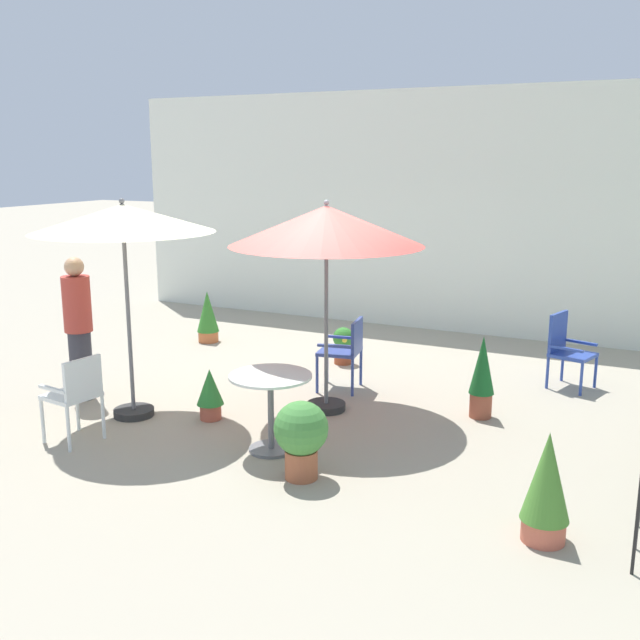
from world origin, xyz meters
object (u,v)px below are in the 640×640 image
(patio_umbrella_0, at_px, (326,227))
(potted_plant_0, at_px, (208,316))
(cafe_table_0, at_px, (271,398))
(potted_plant_2, at_px, (301,434))
(patio_chair_0, at_px, (76,392))
(potted_plant_1, at_px, (210,392))
(potted_plant_4, at_px, (343,344))
(patio_chair_1, at_px, (346,348))
(patio_chair_2, at_px, (566,346))
(potted_plant_3, at_px, (546,486))
(patio_umbrella_1, at_px, (123,221))
(potted_plant_5, at_px, (482,375))
(standing_person, at_px, (79,327))

(patio_umbrella_0, relative_size, potted_plant_0, 2.97)
(cafe_table_0, bearing_deg, patio_umbrella_0, 91.16)
(cafe_table_0, bearing_deg, potted_plant_2, -37.91)
(patio_chair_0, relative_size, potted_plant_2, 1.25)
(potted_plant_1, xyz_separation_m, potted_plant_4, (0.40, 2.63, -0.03))
(patio_chair_0, height_order, patio_chair_1, patio_chair_0)
(patio_chair_0, bearing_deg, cafe_table_0, 19.63)
(patio_chair_1, bearing_deg, patio_chair_2, 28.29)
(patio_chair_0, bearing_deg, potted_plant_3, 0.60)
(patio_chair_2, bearing_deg, patio_chair_0, -135.64)
(patio_umbrella_0, distance_m, potted_plant_4, 2.61)
(patio_umbrella_1, distance_m, cafe_table_0, 2.45)
(potted_plant_3, height_order, potted_plant_5, potted_plant_5)
(patio_chair_1, xyz_separation_m, patio_chair_2, (2.40, 1.29, -0.02))
(patio_chair_1, height_order, potted_plant_2, patio_chair_1)
(potted_plant_3, relative_size, potted_plant_5, 0.93)
(patio_chair_1, xyz_separation_m, potted_plant_1, (-0.90, -1.59, -0.22))
(potted_plant_4, height_order, standing_person, standing_person)
(patio_umbrella_0, bearing_deg, standing_person, -162.05)
(potted_plant_3, bearing_deg, potted_plant_0, 145.34)
(patio_chair_1, height_order, potted_plant_0, patio_chair_1)
(patio_umbrella_0, distance_m, potted_plant_1, 2.18)
(potted_plant_4, xyz_separation_m, potted_plant_5, (2.22, -1.28, 0.21))
(potted_plant_1, bearing_deg, cafe_table_0, -24.74)
(potted_plant_0, relative_size, potted_plant_3, 0.92)
(patio_chair_0, relative_size, potted_plant_0, 1.12)
(patio_chair_0, xyz_separation_m, potted_plant_2, (2.39, 0.23, -0.12))
(patio_umbrella_1, bearing_deg, potted_plant_0, 110.14)
(patio_umbrella_1, distance_m, potted_plant_5, 4.16)
(patio_umbrella_0, relative_size, potted_plant_4, 4.60)
(patio_chair_0, relative_size, patio_chair_1, 1.01)
(potted_plant_2, bearing_deg, potted_plant_1, 150.25)
(patio_umbrella_0, xyz_separation_m, standing_person, (-2.75, -0.89, -1.19))
(cafe_table_0, relative_size, patio_chair_2, 0.87)
(cafe_table_0, relative_size, patio_chair_1, 0.91)
(patio_umbrella_1, relative_size, potted_plant_2, 3.34)
(patio_chair_2, distance_m, potted_plant_1, 4.38)
(standing_person, bearing_deg, patio_chair_2, 30.36)
(cafe_table_0, relative_size, potted_plant_3, 0.93)
(patio_umbrella_1, height_order, patio_chair_1, patio_umbrella_1)
(patio_umbrella_0, bearing_deg, potted_plant_5, 17.98)
(patio_umbrella_0, height_order, patio_chair_1, patio_umbrella_0)
(potted_plant_0, bearing_deg, cafe_table_0, -47.85)
(patio_chair_0, height_order, patio_chair_2, patio_chair_2)
(potted_plant_0, relative_size, potted_plant_1, 1.40)
(patio_chair_2, bearing_deg, patio_chair_1, -151.71)
(cafe_table_0, relative_size, patio_chair_0, 0.90)
(patio_umbrella_1, bearing_deg, patio_umbrella_0, 31.10)
(patio_umbrella_1, xyz_separation_m, patio_chair_2, (4.12, 3.16, -1.62))
(patio_umbrella_0, xyz_separation_m, patio_chair_2, (2.29, 2.06, -1.54))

